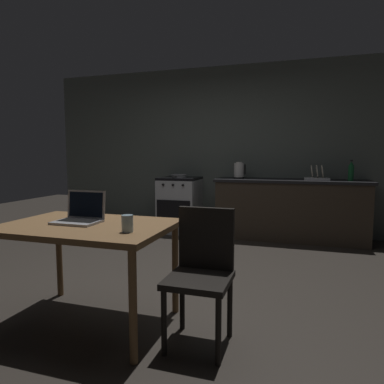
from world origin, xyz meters
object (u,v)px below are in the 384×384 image
(dish_rack, at_px, (317,177))
(drinking_glass, at_px, (127,224))
(frying_pan, at_px, (179,176))
(chair, at_px, (202,266))
(laptop, at_px, (80,216))
(dining_table, at_px, (87,234))
(bottle, at_px, (351,171))
(stove_oven, at_px, (180,205))
(electric_kettle, at_px, (239,171))

(dish_rack, bearing_deg, drinking_glass, -111.41)
(frying_pan, xyz_separation_m, drinking_glass, (0.80, -3.20, -0.11))
(chair, xyz_separation_m, laptop, (-0.93, 0.01, 0.28))
(dining_table, height_order, bottle, bottle)
(stove_oven, relative_size, dish_rack, 2.59)
(stove_oven, bearing_deg, bottle, -1.09)
(bottle, xyz_separation_m, frying_pan, (-2.50, 0.02, -0.11))
(bottle, relative_size, dish_rack, 0.84)
(dining_table, bearing_deg, laptop, 157.41)
(laptop, xyz_separation_m, drinking_glass, (0.48, -0.18, 0.01))
(frying_pan, relative_size, dish_rack, 1.28)
(stove_oven, height_order, frying_pan, frying_pan)
(chair, bearing_deg, laptop, -179.63)
(stove_oven, xyz_separation_m, dining_table, (0.39, -3.08, 0.22))
(dining_table, xyz_separation_m, bottle, (2.10, 3.03, 0.35))
(dining_table, xyz_separation_m, laptop, (-0.08, 0.03, 0.12))
(drinking_glass, bearing_deg, frying_pan, 104.07)
(dining_table, distance_m, bottle, 3.71)
(chair, relative_size, frying_pan, 2.02)
(dining_table, relative_size, chair, 1.37)
(electric_kettle, bearing_deg, bottle, -1.86)
(chair, xyz_separation_m, electric_kettle, (-0.29, 3.06, 0.50))
(frying_pan, bearing_deg, drinking_glass, -75.93)
(stove_oven, relative_size, laptop, 2.75)
(dining_table, height_order, drinking_glass, drinking_glass)
(drinking_glass, relative_size, dish_rack, 0.32)
(stove_oven, relative_size, chair, 1.01)
(stove_oven, xyz_separation_m, drinking_glass, (0.79, -3.23, 0.35))
(stove_oven, xyz_separation_m, frying_pan, (-0.01, -0.03, 0.47))
(chair, xyz_separation_m, frying_pan, (-1.25, 3.03, 0.40))
(bottle, bearing_deg, electric_kettle, 178.14)
(stove_oven, bearing_deg, laptop, -84.24)
(chair, height_order, bottle, bottle)
(laptop, bearing_deg, bottle, 60.98)
(stove_oven, xyz_separation_m, dish_rack, (2.06, 0.00, 0.49))
(stove_oven, relative_size, drinking_glass, 7.98)
(bottle, height_order, dish_rack, bottle)
(dining_table, height_order, electric_kettle, electric_kettle)
(dish_rack, bearing_deg, stove_oven, -179.93)
(dining_table, xyz_separation_m, electric_kettle, (0.56, 3.08, 0.34))
(dining_table, relative_size, dish_rack, 3.53)
(laptop, xyz_separation_m, frying_pan, (-0.32, 3.02, 0.12))
(stove_oven, bearing_deg, frying_pan, -112.77)
(frying_pan, bearing_deg, bottle, -0.50)
(frying_pan, relative_size, drinking_glass, 3.94)
(stove_oven, distance_m, dish_rack, 2.12)
(laptop, distance_m, frying_pan, 3.04)
(electric_kettle, height_order, bottle, bottle)
(dining_table, relative_size, drinking_glass, 10.86)
(dining_table, bearing_deg, electric_kettle, 79.67)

